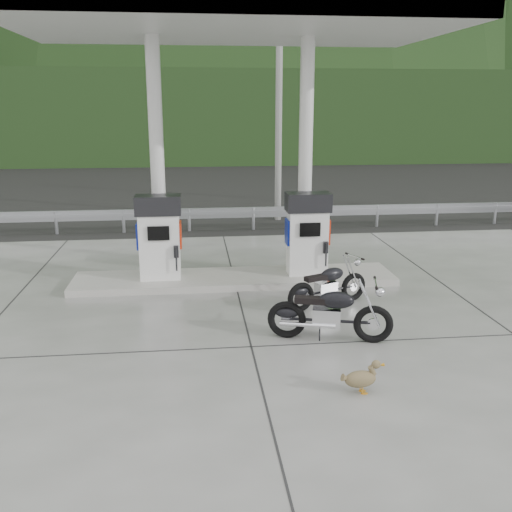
{
  "coord_description": "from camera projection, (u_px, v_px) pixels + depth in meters",
  "views": [
    {
      "loc": [
        -0.87,
        -9.46,
        3.8
      ],
      "look_at": [
        0.3,
        1.0,
        1.0
      ],
      "focal_mm": 40.0,
      "sensor_mm": 36.0,
      "label": 1
    }
  ],
  "objects": [
    {
      "name": "ground",
      "position": [
        246.0,
        325.0,
        10.16
      ],
      "size": [
        160.0,
        160.0,
        0.0
      ],
      "primitive_type": "plane",
      "color": "black",
      "rests_on": "ground"
    },
    {
      "name": "forecourt_apron",
      "position": [
        246.0,
        324.0,
        10.15
      ],
      "size": [
        18.0,
        14.0,
        0.02
      ],
      "primitive_type": "cube",
      "color": "slate",
      "rests_on": "ground"
    },
    {
      "name": "pump_island",
      "position": [
        235.0,
        279.0,
        12.53
      ],
      "size": [
        7.0,
        1.4,
        0.15
      ],
      "primitive_type": "cube",
      "color": "#A09D95",
      "rests_on": "forecourt_apron"
    },
    {
      "name": "gas_pump_left",
      "position": [
        159.0,
        237.0,
        12.11
      ],
      "size": [
        0.95,
        0.55,
        1.8
      ],
      "primitive_type": null,
      "color": "white",
      "rests_on": "pump_island"
    },
    {
      "name": "gas_pump_right",
      "position": [
        307.0,
        234.0,
        12.46
      ],
      "size": [
        0.95,
        0.55,
        1.8
      ],
      "primitive_type": null,
      "color": "white",
      "rests_on": "pump_island"
    },
    {
      "name": "canopy_column_left",
      "position": [
        157.0,
        160.0,
        12.08
      ],
      "size": [
        0.3,
        0.3,
        5.0
      ],
      "primitive_type": "cylinder",
      "color": "white",
      "rests_on": "pump_island"
    },
    {
      "name": "canopy_column_right",
      "position": [
        305.0,
        158.0,
        12.43
      ],
      "size": [
        0.3,
        0.3,
        5.0
      ],
      "primitive_type": "cylinder",
      "color": "white",
      "rests_on": "pump_island"
    },
    {
      "name": "canopy_roof",
      "position": [
        232.0,
        22.0,
        11.18
      ],
      "size": [
        8.5,
        5.0,
        0.4
      ],
      "primitive_type": "cube",
      "color": "silver",
      "rests_on": "canopy_column_left"
    },
    {
      "name": "guardrail",
      "position": [
        221.0,
        208.0,
        17.66
      ],
      "size": [
        26.0,
        0.16,
        1.42
      ],
      "primitive_type": null,
      "color": "#97999E",
      "rests_on": "ground"
    },
    {
      "name": "road",
      "position": [
        217.0,
        210.0,
        21.2
      ],
      "size": [
        60.0,
        7.0,
        0.01
      ],
      "primitive_type": "cube",
      "color": "black",
      "rests_on": "ground"
    },
    {
      "name": "utility_pole_b",
      "position": [
        279.0,
        98.0,
        18.47
      ],
      "size": [
        0.22,
        0.22,
        8.0
      ],
      "primitive_type": "cylinder",
      "color": "gray",
      "rests_on": "ground"
    },
    {
      "name": "tree_band",
      "position": [
        203.0,
        117.0,
        38.2
      ],
      "size": [
        80.0,
        6.0,
        6.0
      ],
      "primitive_type": "cube",
      "color": "black",
      "rests_on": "ground"
    },
    {
      "name": "forested_hills",
      "position": [
        198.0,
        138.0,
        67.78
      ],
      "size": [
        100.0,
        40.0,
        140.0
      ],
      "primitive_type": null,
      "color": "black",
      "rests_on": "ground"
    },
    {
      "name": "motorcycle_left",
      "position": [
        328.0,
        286.0,
        10.99
      ],
      "size": [
        1.78,
        1.17,
        0.81
      ],
      "primitive_type": null,
      "rotation": [
        0.0,
        0.0,
        0.41
      ],
      "color": "black",
      "rests_on": "forecourt_apron"
    },
    {
      "name": "motorcycle_right",
      "position": [
        330.0,
        314.0,
        9.36
      ],
      "size": [
        2.02,
        1.08,
        0.91
      ],
      "primitive_type": null,
      "rotation": [
        0.0,
        0.0,
        -0.26
      ],
      "color": "black",
      "rests_on": "forecourt_apron"
    },
    {
      "name": "duck",
      "position": [
        360.0,
        379.0,
        7.68
      ],
      "size": [
        0.55,
        0.2,
        0.39
      ],
      "primitive_type": null,
      "rotation": [
        0.0,
        0.0,
        0.09
      ],
      "color": "brown",
      "rests_on": "forecourt_apron"
    }
  ]
}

